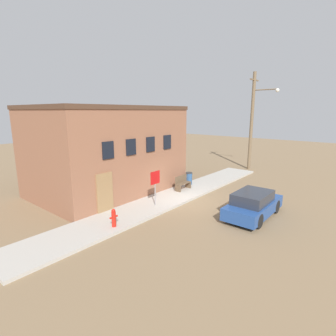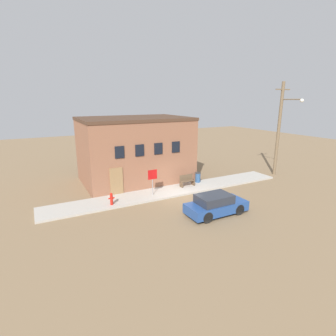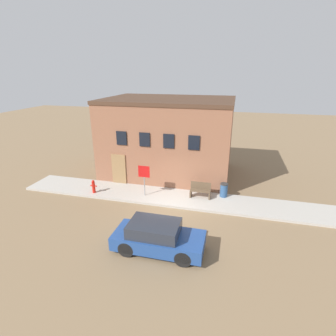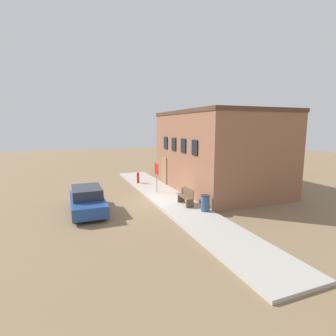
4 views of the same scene
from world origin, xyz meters
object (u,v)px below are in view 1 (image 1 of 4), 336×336
(parked_car, at_px, (253,204))
(bench, at_px, (182,183))
(stop_sign, at_px, (155,182))
(utility_pole, at_px, (253,119))
(fire_hydrant, at_px, (114,218))
(trash_bin, at_px, (189,178))

(parked_car, bearing_deg, bench, 77.76)
(stop_sign, relative_size, utility_pole, 0.23)
(bench, bearing_deg, fire_hydrant, -171.10)
(fire_hydrant, relative_size, utility_pole, 0.10)
(bench, height_order, trash_bin, bench)
(fire_hydrant, bearing_deg, trash_bin, 10.47)
(fire_hydrant, relative_size, trash_bin, 0.99)
(fire_hydrant, relative_size, stop_sign, 0.44)
(bench, relative_size, trash_bin, 1.43)
(utility_pole, relative_size, parked_car, 2.19)
(stop_sign, distance_m, bench, 3.57)
(fire_hydrant, relative_size, bench, 0.69)
(parked_car, bearing_deg, stop_sign, 115.33)
(stop_sign, xyz_separation_m, utility_pole, (13.07, -0.06, 3.10))
(stop_sign, distance_m, trash_bin, 4.98)
(fire_hydrant, bearing_deg, utility_pole, 1.27)
(trash_bin, distance_m, parked_car, 6.32)
(bench, height_order, parked_car, parked_car)
(stop_sign, bearing_deg, trash_bin, 12.54)
(trash_bin, bearing_deg, bench, -162.26)
(trash_bin, relative_size, utility_pole, 0.10)
(stop_sign, relative_size, trash_bin, 2.26)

